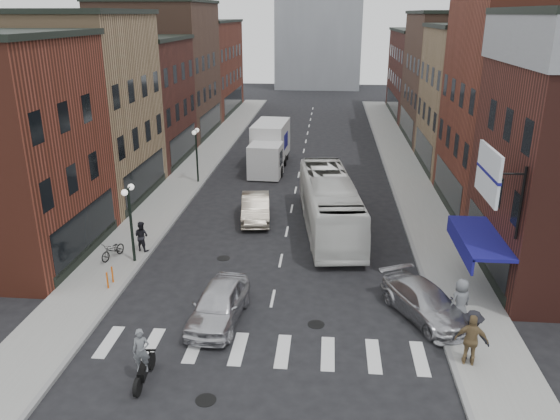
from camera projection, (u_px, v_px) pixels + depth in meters
The scene contains 30 objects.
ground at pixel (270, 310), 23.51m from camera, with size 160.00×160.00×0.00m, color black.
sidewalk_left at pixel (196, 168), 44.81m from camera, with size 3.00×74.00×0.15m, color gray.
sidewalk_right at pixel (406, 173), 43.36m from camera, with size 3.00×74.00×0.15m, color gray.
curb_left at pixel (214, 169), 44.71m from camera, with size 0.20×74.00×0.16m, color gray.
curb_right at pixel (387, 173), 43.51m from camera, with size 0.20×74.00×0.16m, color gray.
crosswalk_stripes at pixel (262, 350), 20.70m from camera, with size 12.00×2.20×0.01m, color silver.
bldg_left_mid_a at pixel (66, 108), 35.81m from camera, with size 10.30×10.20×12.30m.
bldg_left_mid_b at pixel (123, 101), 45.52m from camera, with size 10.30×10.20×10.30m.
bldg_left_far_a at pixel (160, 70), 55.31m from camera, with size 10.30×12.20×13.30m.
bldg_left_far_b at pixel (194, 67), 68.76m from camera, with size 10.30×16.20×11.30m.
bldg_right_mid_a at pixel (541, 99), 32.91m from camera, with size 10.30×10.20×14.30m.
bldg_right_mid_b at pixel (492, 100), 42.78m from camera, with size 10.30×10.20×11.30m.
bldg_right_far_a at pixel (462, 78), 52.92m from camera, with size 10.30×12.20×12.30m.
bldg_right_far_b at pixel (436, 73), 66.37m from camera, with size 10.30×16.20×10.30m.
awning_blue at pixel (476, 239), 24.19m from camera, with size 1.80×5.00×0.78m.
billboard_sign at pixel (490, 175), 21.16m from camera, with size 1.52×3.00×3.70m.
streetlamp_near at pixel (130, 210), 26.90m from camera, with size 0.32×1.22×4.11m.
streetlamp_far at pixel (196, 145), 40.01m from camera, with size 0.32×1.22×4.11m.
bike_rack at pixel (110, 277), 25.19m from camera, with size 0.08×0.68×0.80m.
box_truck at pixel (269, 147), 44.41m from camera, with size 2.84×8.39×3.60m.
motorcycle_rider at pixel (142, 358), 18.54m from camera, with size 0.62×2.08×2.12m.
transit_bus at pixel (330, 204), 31.69m from camera, with size 2.68×11.46×3.19m, color white.
sedan_left_near at pixel (219, 304), 22.41m from camera, with size 1.87×4.65×1.58m, color silver.
sedan_left_far at pixel (256, 208), 33.50m from camera, with size 1.67×4.79×1.58m, color #ADA08C.
curb_car at pixel (425, 302), 22.72m from camera, with size 1.95×4.80×1.39m, color #B4B3B8.
parked_bicycle at pixel (113, 250), 27.99m from camera, with size 0.59×1.69×0.89m, color black.
ped_left_solo at pixel (141, 236), 28.79m from camera, with size 0.79×0.46×1.63m, color black.
ped_right_a at pixel (471, 336), 19.58m from camera, with size 1.28×0.63×1.98m, color black.
ped_right_b at pixel (472, 340), 19.33m from camera, with size 1.15×0.57×1.96m, color olive.
ped_right_c at pixel (461, 301), 22.03m from camera, with size 0.93×0.60×1.89m, color slate.
Camera 1 is at (2.29, -20.52, 12.04)m, focal length 35.00 mm.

